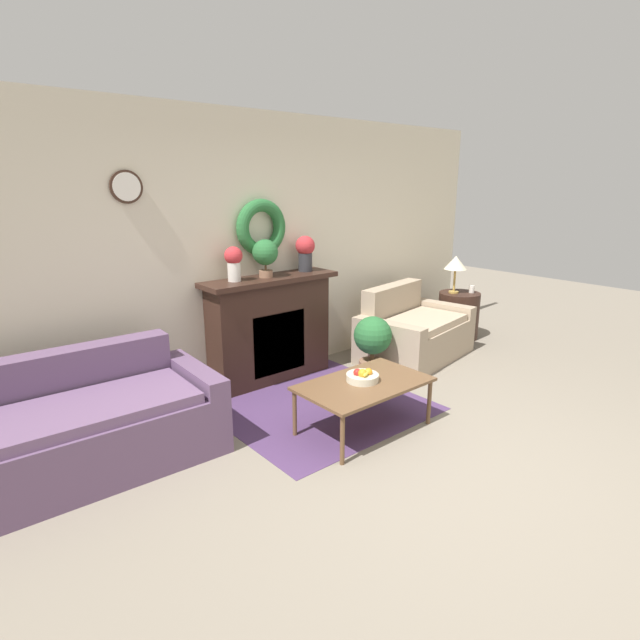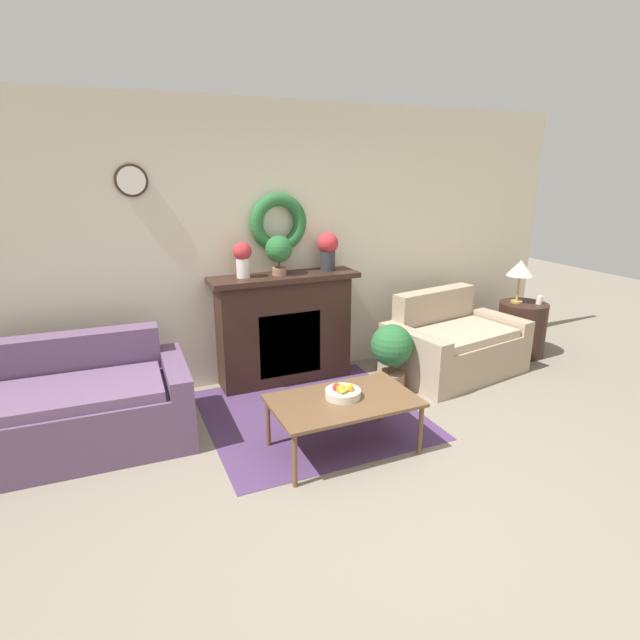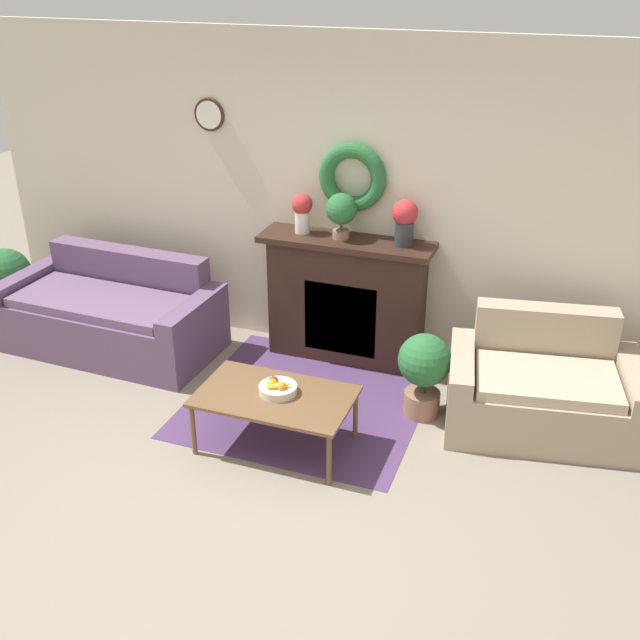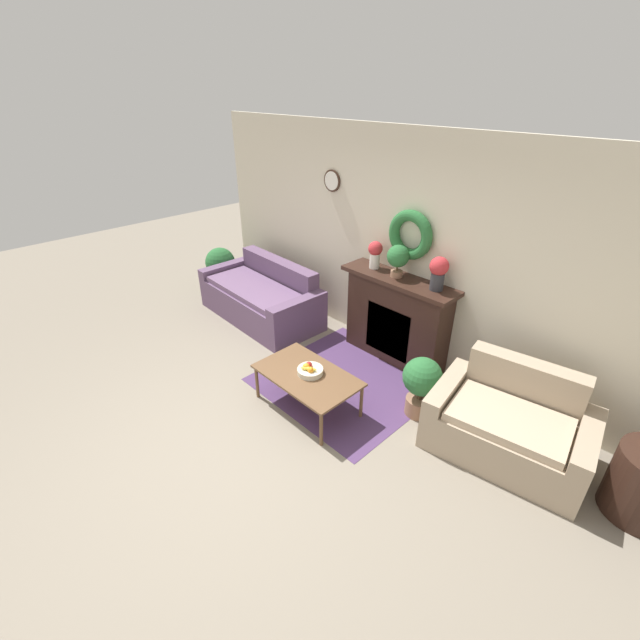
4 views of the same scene
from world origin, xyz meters
TOP-DOWN VIEW (x-y plane):
  - ground_plane at (0.00, 0.00)m, footprint 16.00×16.00m
  - floor_rug at (0.01, 1.54)m, footprint 1.80×1.76m
  - wall_back at (0.00, 2.54)m, footprint 6.80×0.19m
  - fireplace at (0.06, 2.34)m, footprint 1.45×0.41m
  - couch_left at (-1.96, 1.81)m, footprint 1.94×0.98m
  - loveseat_right at (1.76, 1.84)m, footprint 1.51×1.09m
  - coffee_table at (0.01, 0.91)m, footprint 1.09×0.66m
  - fruit_bowl at (0.02, 0.94)m, footprint 0.27×0.27m
  - vase_on_mantel_left at (-0.33, 2.34)m, footprint 0.17×0.17m
  - vase_on_mantel_right at (0.53, 2.34)m, footprint 0.21×0.21m
  - potted_plant_on_mantel at (0.01, 2.32)m, footprint 0.26×0.26m
  - potted_plant_floor_by_couch at (-3.13, 1.87)m, footprint 0.48×0.48m
  - potted_plant_floor_by_loveseat at (0.90, 1.67)m, footprint 0.40×0.40m

SIDE VIEW (x-z plane):
  - ground_plane at x=0.00m, z-range 0.00..0.00m
  - floor_rug at x=0.01m, z-range 0.00..0.01m
  - loveseat_right at x=1.76m, z-range -0.12..0.71m
  - couch_left at x=-1.96m, z-range -0.10..0.72m
  - coffee_table at x=0.01m, z-range 0.18..0.61m
  - potted_plant_floor_by_loveseat at x=0.90m, z-range 0.07..0.74m
  - potted_plant_floor_by_couch at x=-3.13m, z-range 0.08..0.84m
  - fruit_bowl at x=0.02m, z-range 0.41..0.53m
  - fireplace at x=0.06m, z-range 0.00..1.11m
  - vase_on_mantel_left at x=-0.33m, z-range 1.13..1.46m
  - vase_on_mantel_right at x=0.53m, z-range 1.13..1.51m
  - potted_plant_on_mantel at x=0.01m, z-range 1.15..1.53m
  - wall_back at x=0.00m, z-range 0.01..2.71m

